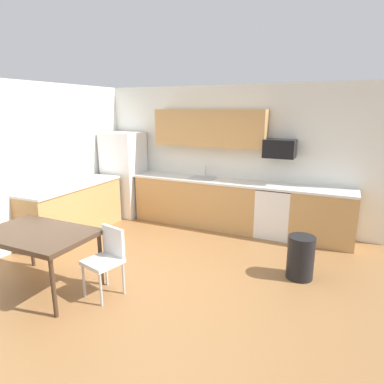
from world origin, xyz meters
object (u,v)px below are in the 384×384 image
Objects in this scene: oven_range at (275,211)px; microwave at (280,149)px; dining_table at (37,237)px; chair_near_table at (107,256)px; refrigerator at (124,174)px; trash_bin at (301,257)px.

microwave is at bearing 90.00° from oven_range.
dining_table is 0.92m from chair_near_table.
oven_range is 3.92m from dining_table.
refrigerator is 3.30× the size of microwave.
oven_range reaches higher than chair_near_table.
refrigerator is at bearing 122.11° from chair_near_table.
refrigerator is 1.27× the size of dining_table.
microwave is 0.90× the size of trash_bin.
dining_table is at bearing -126.63° from oven_range.
refrigerator reaches higher than dining_table.
trash_bin is at bearing 29.35° from dining_table.
chair_near_table is at bearing -146.45° from trash_bin.
dining_table is 1.65× the size of chair_near_table.
oven_range is at bearing 114.06° from trash_bin.
refrigerator is at bearing 106.36° from dining_table.
refrigerator is at bearing -176.81° from microwave.
microwave is 0.64× the size of chair_near_table.
trash_bin is (0.65, -1.46, -0.16)m from oven_range.
trash_bin is (3.88, -1.38, -0.59)m from refrigerator.
refrigerator is 4.16m from trash_bin.
dining_table is (0.90, -3.06, -0.18)m from refrigerator.
refrigerator reaches higher than trash_bin.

